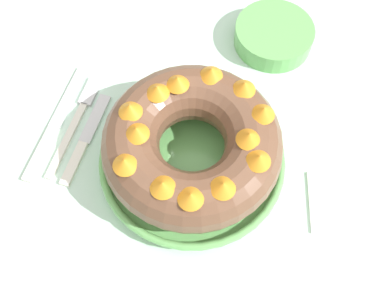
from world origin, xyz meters
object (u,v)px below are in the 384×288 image
(serving_knife, at_px, (53,129))
(fork, at_px, (77,118))
(serving_dish, at_px, (192,161))
(bundt_cake, at_px, (192,143))
(napkin, at_px, (355,204))
(cake_knife, at_px, (83,145))
(side_bowl, at_px, (274,36))

(serving_knife, bearing_deg, fork, 42.83)
(serving_dish, distance_m, bundt_cake, 0.06)
(serving_dish, xyz_separation_m, napkin, (0.26, 0.01, -0.01))
(serving_knife, distance_m, napkin, 0.50)
(serving_dish, bearing_deg, cake_knife, -173.96)
(napkin, bearing_deg, fork, 178.02)
(serving_dish, relative_size, serving_knife, 1.28)
(fork, bearing_deg, bundt_cake, -2.56)
(cake_knife, distance_m, side_bowl, 0.40)
(serving_knife, relative_size, napkin, 1.61)
(fork, height_order, side_bowl, side_bowl)
(serving_dish, height_order, bundt_cake, bundt_cake)
(bundt_cake, height_order, napkin, bundt_cake)
(serving_dish, bearing_deg, serving_knife, -178.22)
(fork, distance_m, cake_knife, 0.05)
(fork, xyz_separation_m, cake_knife, (0.03, -0.04, 0.00))
(fork, bearing_deg, serving_knife, -130.65)
(serving_knife, height_order, cake_knife, same)
(bundt_cake, xyz_separation_m, serving_knife, (-0.24, -0.01, -0.07))
(serving_knife, distance_m, cake_knife, 0.06)
(bundt_cake, bearing_deg, side_bowl, 76.05)
(bundt_cake, distance_m, napkin, 0.27)
(cake_knife, bearing_deg, serving_dish, 2.32)
(cake_knife, bearing_deg, napkin, -0.24)
(serving_dish, relative_size, side_bowl, 2.04)
(cake_knife, relative_size, side_bowl, 1.23)
(fork, relative_size, napkin, 1.43)
(serving_knife, height_order, napkin, serving_knife)
(serving_knife, bearing_deg, serving_dish, -0.78)
(napkin, bearing_deg, bundt_cake, -178.30)
(side_bowl, bearing_deg, napkin, -55.39)
(fork, distance_m, side_bowl, 0.38)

